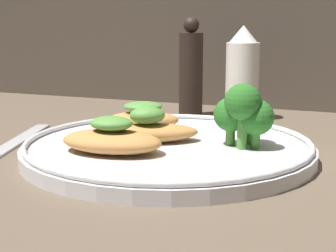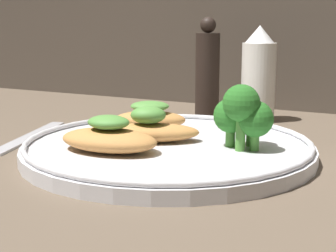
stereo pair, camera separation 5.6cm
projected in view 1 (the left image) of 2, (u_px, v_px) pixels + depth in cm
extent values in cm
cube|color=brown|center=(168.00, 161.00, 56.49)|extent=(180.00, 180.00, 1.00)
cylinder|color=silver|center=(168.00, 150.00, 56.25)|extent=(31.76, 31.76, 1.40)
torus|color=silver|center=(168.00, 141.00, 56.05)|extent=(31.16, 31.16, 0.60)
ellipsoid|color=#BC7F42|center=(112.00, 141.00, 52.21)|extent=(11.00, 6.99, 2.32)
ellipsoid|color=#518E3D|center=(111.00, 123.00, 51.84)|extent=(4.75, 3.93, 1.42)
ellipsoid|color=#BC7F42|center=(148.00, 133.00, 56.95)|extent=(12.08, 9.30, 2.05)
ellipsoid|color=#518E3D|center=(148.00, 115.00, 56.55)|extent=(4.94, 4.63, 1.91)
ellipsoid|color=#BC7F42|center=(143.00, 120.00, 63.95)|extent=(9.97, 7.59, 2.18)
ellipsoid|color=#518E3D|center=(143.00, 106.00, 63.61)|extent=(5.93, 5.42, 1.25)
cylinder|color=#4C8E38|center=(255.00, 139.00, 54.00)|extent=(0.97, 0.97, 2.00)
sphere|color=#286B23|center=(256.00, 117.00, 53.54)|extent=(3.78, 3.78, 3.78)
cylinder|color=#4C8E38|center=(249.00, 134.00, 55.95)|extent=(0.76, 0.76, 2.13)
sphere|color=#286B23|center=(249.00, 114.00, 55.50)|extent=(3.43, 3.43, 3.43)
cylinder|color=#4C8E38|center=(230.00, 136.00, 55.45)|extent=(1.02, 1.02, 2.06)
sphere|color=#286B23|center=(231.00, 114.00, 54.99)|extent=(3.72, 3.72, 3.72)
cylinder|color=#4C8E38|center=(242.00, 132.00, 53.57)|extent=(1.02, 1.02, 3.64)
sphere|color=#286B23|center=(243.00, 102.00, 52.94)|extent=(3.85, 3.85, 3.85)
cylinder|color=white|center=(242.00, 81.00, 76.80)|extent=(4.96, 4.96, 11.49)
cone|color=white|center=(244.00, 34.00, 75.41)|extent=(4.22, 4.22, 2.53)
cylinder|color=black|center=(191.00, 75.00, 79.59)|extent=(3.71, 3.71, 12.83)
sphere|color=black|center=(191.00, 25.00, 78.08)|extent=(2.41, 2.41, 2.41)
cube|color=#B2B2B7|center=(21.00, 138.00, 63.78)|extent=(7.04, 18.13, 0.60)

